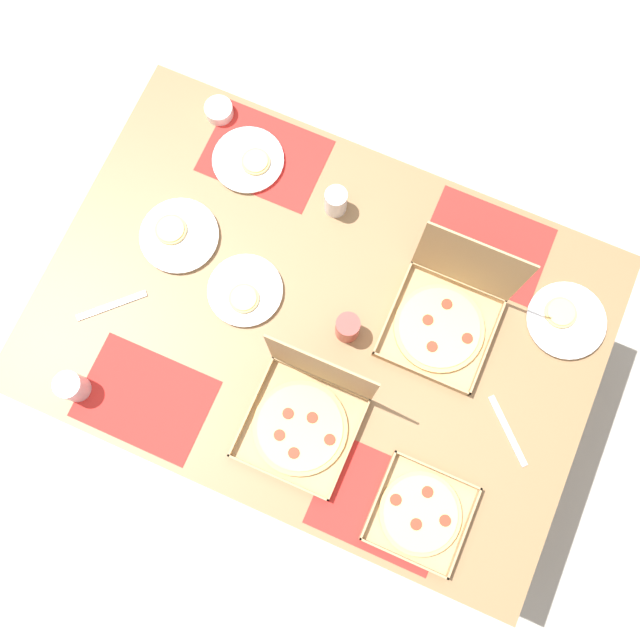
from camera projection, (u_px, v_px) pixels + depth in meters
The scene contains 19 objects.
ground_plane at pixel (320, 363), 2.74m from camera, with size 6.00×6.00×0.00m, color beige.
dining_table at pixel (320, 327), 2.10m from camera, with size 1.60×1.11×0.75m.
placemat_near_left at pixel (145, 399), 1.96m from camera, with size 0.36×0.26×0.00m, color red.
placemat_near_right at pixel (382, 504), 1.89m from camera, with size 0.36×0.26×0.00m, color red.
placemat_far_left at pixel (265, 156), 2.13m from camera, with size 0.36×0.26×0.00m, color red.
placemat_far_right at pixel (486, 245), 2.06m from camera, with size 0.36×0.26×0.00m, color red.
pizza_box_corner_right at pixel (305, 415), 1.90m from camera, with size 0.30×0.30×0.34m.
pizza_box_edge_far at pixel (420, 513), 1.88m from camera, with size 0.25×0.25×0.04m.
pizza_box_corner_left at pixel (446, 314), 1.96m from camera, with size 0.30×0.31×0.33m.
plate_near_right at pixel (179, 235), 2.06m from camera, with size 0.23×0.23×0.03m.
plate_far_right at pixel (565, 320), 2.00m from camera, with size 0.23×0.23×0.03m.
plate_far_left at pixel (249, 160), 2.11m from camera, with size 0.22×0.22×0.03m.
plate_near_left at pixel (245, 291), 2.02m from camera, with size 0.22×0.22×0.03m.
cup_dark at pixel (336, 201), 2.04m from camera, with size 0.07×0.07×0.10m, color silver.
cup_spare at pixel (72, 387), 1.92m from camera, with size 0.08×0.08×0.10m, color silver.
cup_red at pixel (348, 327), 1.95m from camera, with size 0.07×0.07×0.10m, color #BF4742.
condiment_bowl at pixel (219, 111), 2.14m from camera, with size 0.09×0.09×0.04m, color white.
knife_by_near_right at pixel (508, 431), 1.94m from camera, with size 0.21×0.02×0.01m, color #B7B7BC.
knife_by_far_right at pixel (112, 306), 2.02m from camera, with size 0.21×0.02×0.01m, color #B7B7BC.
Camera 1 is at (0.18, -0.41, 2.70)m, focal length 39.13 mm.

